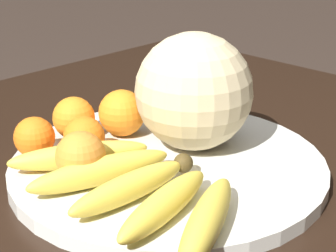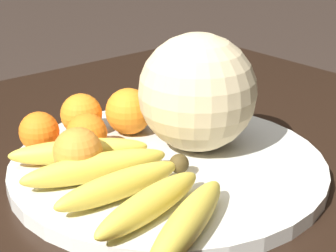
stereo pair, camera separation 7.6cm
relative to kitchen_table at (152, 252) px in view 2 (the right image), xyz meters
name	(u,v)px [view 2 (the right image)]	position (x,y,z in m)	size (l,w,h in m)	color
kitchen_table	(152,252)	(0.00, 0.00, 0.00)	(1.29, 1.17, 0.71)	black
fruit_bowl	(168,165)	(-0.06, -0.04, 0.10)	(0.44, 0.44, 0.02)	silver
melon	(197,92)	(-0.12, -0.05, 0.19)	(0.17, 0.17, 0.17)	beige
banana_bunch	(125,184)	(0.05, 0.01, 0.12)	(0.20, 0.35, 0.04)	#473819
orange_front_left	(87,133)	(0.01, -0.13, 0.13)	(0.06, 0.06, 0.06)	orange
orange_front_right	(129,111)	(-0.08, -0.15, 0.14)	(0.07, 0.07, 0.07)	orange
orange_mid_center	(81,114)	(-0.02, -0.20, 0.14)	(0.06, 0.06, 0.06)	orange
orange_back_left	(39,132)	(0.06, -0.18, 0.13)	(0.06, 0.06, 0.06)	orange
orange_back_right	(78,152)	(0.06, -0.08, 0.14)	(0.06, 0.06, 0.06)	orange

